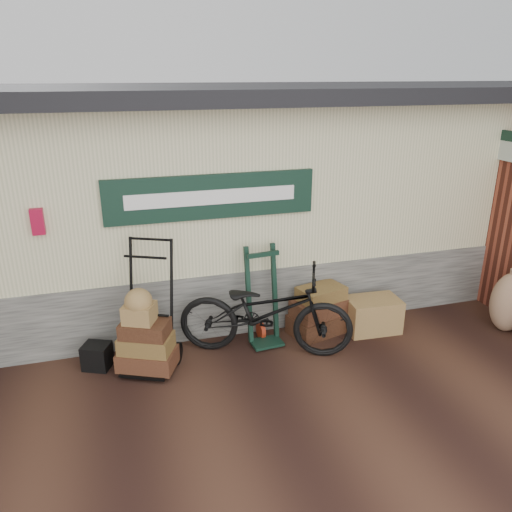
{
  "coord_description": "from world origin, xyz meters",
  "views": [
    {
      "loc": [
        -1.45,
        -4.89,
        3.38
      ],
      "look_at": [
        0.24,
        0.9,
        1.15
      ],
      "focal_mm": 35.0,
      "sensor_mm": 36.0,
      "label": 1
    }
  ],
  "objects_px": {
    "wicker_hamper": "(372,315)",
    "black_trunk": "(97,356)",
    "suitcase_stack": "(318,310)",
    "bicycle": "(266,307)",
    "green_barrow": "(263,296)",
    "porter_trolley": "(149,305)"
  },
  "relations": [
    {
      "from": "suitcase_stack",
      "to": "bicycle",
      "type": "xyz_separation_m",
      "value": [
        -0.85,
        -0.3,
        0.3
      ]
    },
    {
      "from": "wicker_hamper",
      "to": "bicycle",
      "type": "xyz_separation_m",
      "value": [
        -1.59,
        -0.14,
        0.4
      ]
    },
    {
      "from": "green_barrow",
      "to": "suitcase_stack",
      "type": "xyz_separation_m",
      "value": [
        0.8,
        0.02,
        -0.32
      ]
    },
    {
      "from": "porter_trolley",
      "to": "green_barrow",
      "type": "distance_m",
      "value": 1.47
    },
    {
      "from": "suitcase_stack",
      "to": "black_trunk",
      "type": "distance_m",
      "value": 2.92
    },
    {
      "from": "black_trunk",
      "to": "bicycle",
      "type": "height_order",
      "value": "bicycle"
    },
    {
      "from": "black_trunk",
      "to": "bicycle",
      "type": "distance_m",
      "value": 2.13
    },
    {
      "from": "porter_trolley",
      "to": "suitcase_stack",
      "type": "height_order",
      "value": "porter_trolley"
    },
    {
      "from": "wicker_hamper",
      "to": "suitcase_stack",
      "type": "bearing_deg",
      "value": 168.14
    },
    {
      "from": "porter_trolley",
      "to": "suitcase_stack",
      "type": "bearing_deg",
      "value": 29.44
    },
    {
      "from": "black_trunk",
      "to": "bicycle",
      "type": "xyz_separation_m",
      "value": [
        2.06,
        -0.22,
        0.48
      ]
    },
    {
      "from": "porter_trolley",
      "to": "green_barrow",
      "type": "relative_size",
      "value": 1.22
    },
    {
      "from": "porter_trolley",
      "to": "black_trunk",
      "type": "distance_m",
      "value": 0.93
    },
    {
      "from": "suitcase_stack",
      "to": "black_trunk",
      "type": "height_order",
      "value": "suitcase_stack"
    },
    {
      "from": "green_barrow",
      "to": "wicker_hamper",
      "type": "height_order",
      "value": "green_barrow"
    },
    {
      "from": "suitcase_stack",
      "to": "black_trunk",
      "type": "relative_size",
      "value": 2.47
    },
    {
      "from": "green_barrow",
      "to": "suitcase_stack",
      "type": "bearing_deg",
      "value": -3.33
    },
    {
      "from": "wicker_hamper",
      "to": "black_trunk",
      "type": "bearing_deg",
      "value": 178.68
    },
    {
      "from": "suitcase_stack",
      "to": "wicker_hamper",
      "type": "relative_size",
      "value": 1.07
    },
    {
      "from": "suitcase_stack",
      "to": "wicker_hamper",
      "type": "height_order",
      "value": "suitcase_stack"
    },
    {
      "from": "suitcase_stack",
      "to": "wicker_hamper",
      "type": "bearing_deg",
      "value": -11.86
    },
    {
      "from": "green_barrow",
      "to": "suitcase_stack",
      "type": "height_order",
      "value": "green_barrow"
    }
  ]
}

